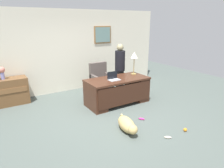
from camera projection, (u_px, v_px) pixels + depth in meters
name	position (u px, v px, depth m)	size (l,w,h in m)	color
ground_plane	(110.00, 117.00, 5.19)	(12.00, 12.00, 0.00)	#4C5651
back_wall	(70.00, 51.00, 6.90)	(7.00, 0.16, 2.70)	beige
desk	(118.00, 90.00, 5.91)	(1.80, 0.85, 0.75)	#422316
armchair	(101.00, 80.00, 6.67)	(0.60, 0.59, 1.04)	#564C47
person_standing	(120.00, 69.00, 6.63)	(0.32, 0.32, 1.64)	#262323
dog_lying	(127.00, 125.00, 4.47)	(0.42, 0.81, 0.30)	tan
laptop	(113.00, 78.00, 5.69)	(0.32, 0.22, 0.22)	#B2B5BA
desk_lamp	(134.00, 57.00, 6.14)	(0.22, 0.22, 0.68)	#9E8447
vase_with_flowers	(2.00, 72.00, 5.64)	(0.17, 0.17, 0.35)	#8A8CD3
dog_toy_ball	(185.00, 130.00, 4.49)	(0.08, 0.08, 0.08)	orange
dog_toy_bone	(168.00, 137.00, 4.23)	(0.15, 0.05, 0.05)	beige
dog_toy_plush	(142.00, 119.00, 5.03)	(0.15, 0.05, 0.05)	#D8338C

